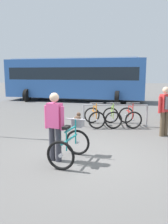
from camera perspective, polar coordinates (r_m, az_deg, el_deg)
name	(u,v)px	position (r m, az deg, el deg)	size (l,w,h in m)	color
ground_plane	(91,157)	(6.01, 1.73, -10.82)	(80.00, 80.00, 0.00)	#605E5B
bike_rack_rail	(115,111)	(9.11, 7.66, 0.34)	(2.50, 0.27, 0.88)	#99999E
racked_bike_orange	(94,117)	(9.25, 2.53, -1.14)	(0.89, 1.22, 0.97)	black
racked_bike_lime	(112,117)	(9.31, 6.83, -1.12)	(0.73, 1.12, 0.97)	black
racked_bike_red	(130,117)	(9.43, 11.06, -1.11)	(0.84, 1.19, 0.97)	black
featured_bicycle	(72,141)	(5.66, -3.04, -6.96)	(0.91, 1.25, 1.09)	black
person_with_featured_bike	(55,124)	(5.54, -7.13, -2.89)	(0.50, 0.31, 1.64)	#383842
pedestrian_with_backpack	(165,108)	(8.11, 19.22, 0.88)	(0.47, 0.44, 1.64)	brown
bus_distant	(75,77)	(17.26, -2.22, 8.49)	(10.28, 4.52, 3.08)	#3366B7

